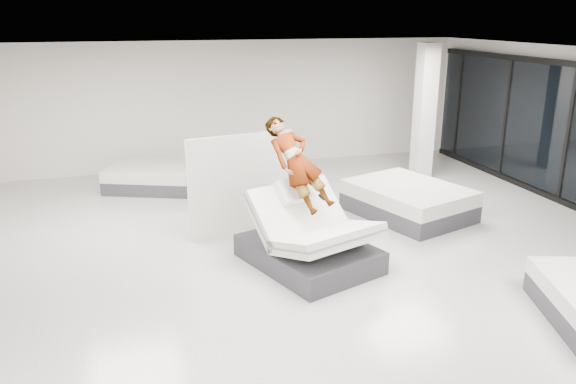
% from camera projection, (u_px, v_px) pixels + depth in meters
% --- Properties ---
extents(room, '(14.00, 14.04, 3.20)m').
position_uv_depth(room, '(332.00, 176.00, 7.99)').
color(room, beige).
rests_on(room, ground).
extents(hero_bed, '(2.13, 2.44, 1.33)m').
position_uv_depth(hero_bed, '(310.00, 241.00, 8.80)').
color(hero_bed, '#353439').
rests_on(hero_bed, floor).
extents(person, '(1.11, 1.71, 1.30)m').
position_uv_depth(person, '(297.00, 182.00, 8.79)').
color(person, slate).
rests_on(person, hero_bed).
extents(remote, '(0.10, 0.15, 0.08)m').
position_uv_depth(remote, '(322.00, 197.00, 8.70)').
color(remote, black).
rests_on(remote, person).
extents(divider_panel, '(1.98, 0.51, 1.82)m').
position_uv_depth(divider_panel, '(242.00, 185.00, 9.98)').
color(divider_panel, silver).
rests_on(divider_panel, floor).
extents(flat_bed_right_far, '(2.28, 2.63, 0.61)m').
position_uv_depth(flat_bed_right_far, '(408.00, 201.00, 11.04)').
color(flat_bed_right_far, '#353439').
rests_on(flat_bed_right_far, floor).
extents(flat_bed_left_far, '(2.34, 2.08, 0.53)m').
position_uv_depth(flat_bed_left_far, '(154.00, 177.00, 12.80)').
color(flat_bed_left_far, '#353439').
rests_on(flat_bed_left_far, floor).
extents(column, '(0.40, 0.40, 3.20)m').
position_uv_depth(column, '(424.00, 113.00, 13.18)').
color(column, silver).
rests_on(column, floor).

